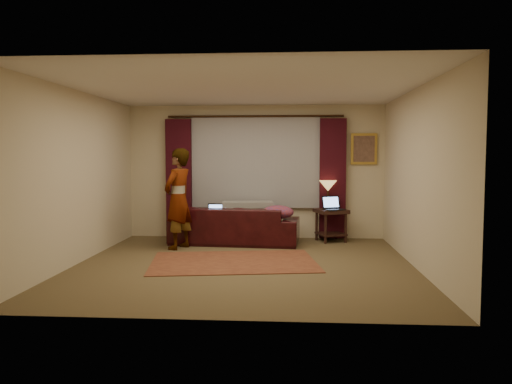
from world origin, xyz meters
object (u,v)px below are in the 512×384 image
(laptop_table, at_px, (334,203))
(end_table, at_px, (331,225))
(laptop_sofa, at_px, (216,212))
(tiffany_lamp, at_px, (328,195))
(person, at_px, (178,199))
(sofa, at_px, (235,218))

(laptop_table, bearing_deg, end_table, 85.03)
(laptop_sofa, xyz_separation_m, tiffany_lamp, (2.07, 0.55, 0.28))
(end_table, relative_size, tiffany_lamp, 1.14)
(laptop_sofa, xyz_separation_m, end_table, (2.13, 0.43, -0.30))
(tiffany_lamp, bearing_deg, laptop_table, -68.28)
(tiffany_lamp, xyz_separation_m, person, (-2.66, -1.03, -0.01))
(sofa, distance_m, laptop_sofa, 0.37)
(sofa, distance_m, tiffany_lamp, 1.84)
(tiffany_lamp, relative_size, person, 0.31)
(sofa, xyz_separation_m, laptop_table, (1.84, 0.20, 0.27))
(end_table, bearing_deg, person, -161.29)
(end_table, relative_size, person, 0.35)
(laptop_table, xyz_separation_m, person, (-2.76, -0.78, 0.13))
(laptop_table, bearing_deg, laptop_sofa, 164.44)
(sofa, relative_size, laptop_table, 6.06)
(laptop_sofa, relative_size, end_table, 0.63)
(tiffany_lamp, relative_size, laptop_table, 1.39)
(tiffany_lamp, bearing_deg, person, -158.74)
(end_table, bearing_deg, laptop_sofa, -168.45)
(person, bearing_deg, tiffany_lamp, 134.50)
(end_table, relative_size, laptop_table, 1.59)
(tiffany_lamp, height_order, laptop_table, tiffany_lamp)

